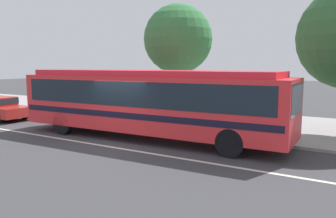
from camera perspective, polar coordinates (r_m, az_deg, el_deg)
ground_plane at (r=14.00m, az=-7.75°, el=-5.58°), size 120.00×120.00×0.00m
sidewalk_slab at (r=19.39m, az=4.53°, el=-1.72°), size 60.00×8.00×0.12m
lane_stripe_center at (r=13.41m, az=-9.92°, el=-6.19°), size 56.00×0.16×0.01m
transit_bus at (r=14.37m, az=-3.43°, el=1.63°), size 12.04×2.95×2.90m
pedestrian_waiting_near_sign at (r=17.93m, az=-9.18°, el=0.73°), size 0.43×0.43×1.64m
pedestrian_walking_along_curb at (r=19.13m, az=-10.71°, el=1.14°), size 0.42×0.42×1.64m
bus_stop_sign at (r=14.34m, az=15.85°, el=1.79°), size 0.13×0.44×2.62m
street_tree_near_stop at (r=18.59m, az=1.68°, el=11.57°), size 3.67×3.67×6.21m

